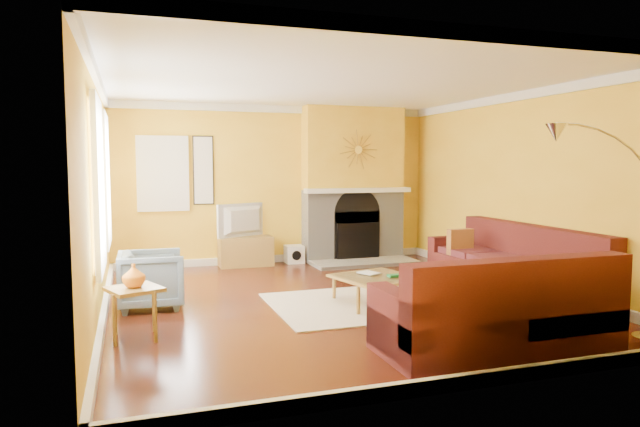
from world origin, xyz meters
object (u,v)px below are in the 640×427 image
object	(u,v)px
sectional_sofa	(456,271)
arc_lamp	(611,239)
coffee_table	(376,290)
armchair	(151,279)
side_table	(135,313)
media_console	(246,251)

from	to	relation	value
sectional_sofa	arc_lamp	world-z (taller)	arc_lamp
sectional_sofa	coffee_table	world-z (taller)	sectional_sofa
sectional_sofa	armchair	xyz separation A→B (m)	(-3.40, 1.20, -0.11)
coffee_table	arc_lamp	world-z (taller)	arc_lamp
armchair	sectional_sofa	bearing A→B (deg)	-108.17
armchair	arc_lamp	distance (m)	4.94
coffee_table	side_table	distance (m)	2.85
media_console	side_table	bearing A→B (deg)	-116.57
media_console	arc_lamp	world-z (taller)	arc_lamp
sectional_sofa	media_console	bearing A→B (deg)	116.57
sectional_sofa	side_table	size ratio (longest dim) A/B	7.26
media_console	side_table	size ratio (longest dim) A/B	1.75
media_console	sectional_sofa	bearing A→B (deg)	-63.43
coffee_table	armchair	xyz separation A→B (m)	(-2.60, 0.70, 0.16)
media_console	armchair	bearing A→B (deg)	-123.69
arc_lamp	coffee_table	bearing A→B (deg)	121.44
coffee_table	arc_lamp	distance (m)	2.71
sectional_sofa	armchair	bearing A→B (deg)	160.56
media_console	coffee_table	bearing A→B (deg)	-72.12
sectional_sofa	armchair	size ratio (longest dim) A/B	4.94
coffee_table	side_table	bearing A→B (deg)	-169.88
armchair	side_table	bearing A→B (deg)	171.80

